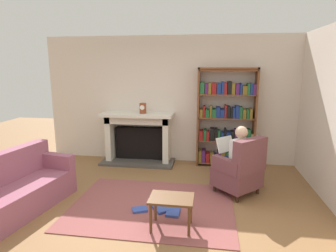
{
  "coord_description": "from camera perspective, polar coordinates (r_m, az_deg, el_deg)",
  "views": [
    {
      "loc": [
        0.82,
        -3.55,
        2.05
      ],
      "look_at": [
        0.1,
        1.2,
        1.05
      ],
      "focal_mm": 30.43,
      "sensor_mm": 36.0,
      "label": 1
    }
  ],
  "objects": [
    {
      "name": "seated_reader",
      "position": [
        4.8,
        13.32,
        -5.88
      ],
      "size": [
        0.58,
        0.58,
        1.14
      ],
      "rotation": [
        0.0,
        0.0,
        3.92
      ],
      "color": "silver",
      "rests_on": "ground"
    },
    {
      "name": "scattered_books",
      "position": [
        4.28,
        -1.56,
        -16.43
      ],
      "size": [
        0.71,
        0.4,
        0.04
      ],
      "color": "#334CA5",
      "rests_on": "area_rug"
    },
    {
      "name": "armchair_reading",
      "position": [
        4.8,
        14.28,
        -8.44
      ],
      "size": [
        0.89,
        0.89,
        0.97
      ],
      "rotation": [
        0.0,
        0.0,
        3.92
      ],
      "color": "#331E14",
      "rests_on": "ground"
    },
    {
      "name": "sofa_floral",
      "position": [
        4.72,
        -28.27,
        -11.22
      ],
      "size": [
        1.0,
        1.8,
        0.85
      ],
      "rotation": [
        0.0,
        0.0,
        1.4
      ],
      "color": "#975469",
      "rests_on": "ground"
    },
    {
      "name": "side_table",
      "position": [
        3.73,
        0.69,
        -15.05
      ],
      "size": [
        0.56,
        0.39,
        0.43
      ],
      "color": "brown",
      "rests_on": "ground"
    },
    {
      "name": "area_rug",
      "position": [
        4.44,
        -3.14,
        -15.69
      ],
      "size": [
        2.4,
        1.8,
        0.01
      ],
      "primitive_type": "cube",
      "color": "#8E4A48",
      "rests_on": "ground"
    },
    {
      "name": "fireplace",
      "position": [
        6.23,
        -5.88,
        -1.98
      ],
      "size": [
        1.57,
        0.64,
        1.09
      ],
      "color": "#4C4742",
      "rests_on": "ground"
    },
    {
      "name": "ground",
      "position": [
        4.18,
        -4.01,
        -17.62
      ],
      "size": [
        14.0,
        14.0,
        0.0
      ],
      "primitive_type": "plane",
      "color": "olive"
    },
    {
      "name": "side_wall_right",
      "position": [
        5.19,
        29.2,
        2.5
      ],
      "size": [
        0.1,
        5.2,
        2.7
      ],
      "primitive_type": "cube",
      "color": "beige",
      "rests_on": "ground"
    },
    {
      "name": "back_wall",
      "position": [
        6.2,
        0.96,
        5.26
      ],
      "size": [
        5.6,
        0.1,
        2.7
      ],
      "primitive_type": "cube",
      "color": "beige",
      "rests_on": "ground"
    },
    {
      "name": "mantel_clock",
      "position": [
        5.98,
        -5.06,
        3.55
      ],
      "size": [
        0.14,
        0.14,
        0.22
      ],
      "color": "brown",
      "rests_on": "fireplace"
    },
    {
      "name": "bookshelf",
      "position": [
        5.99,
        11.55,
        1.34
      ],
      "size": [
        1.19,
        0.32,
        2.04
      ],
      "color": "brown",
      "rests_on": "ground"
    }
  ]
}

